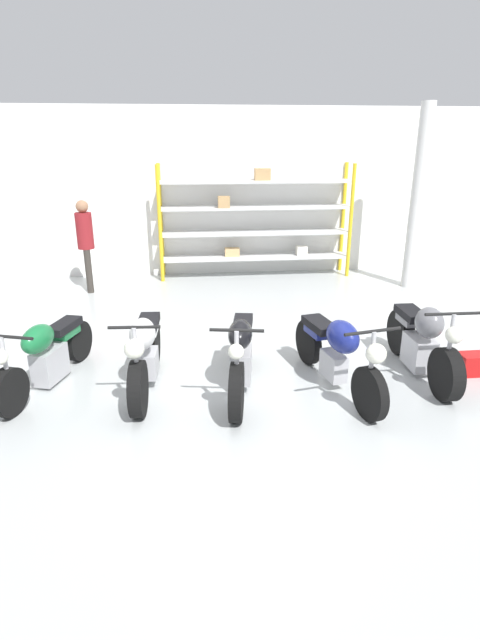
% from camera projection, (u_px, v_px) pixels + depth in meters
% --- Properties ---
extents(ground_plane, '(30.00, 30.00, 0.00)m').
position_uv_depth(ground_plane, '(243.00, 382.00, 6.35)').
color(ground_plane, '#B2B7B7').
extents(back_wall, '(30.00, 0.08, 3.60)m').
position_uv_depth(back_wall, '(214.00, 193.00, 11.01)').
color(back_wall, white).
rests_on(back_wall, ground_plane).
extents(shelving_rack, '(4.22, 0.63, 2.44)m').
position_uv_depth(shelving_rack, '(256.00, 219.00, 10.94)').
color(shelving_rack, gold).
rests_on(shelving_rack, ground_plane).
extents(support_pillar, '(0.28, 0.28, 3.60)m').
position_uv_depth(support_pillar, '(418.00, 199.00, 9.92)').
color(support_pillar, silver).
rests_on(support_pillar, ground_plane).
extents(motorcycle_green, '(0.94, 2.03, 0.95)m').
position_uv_depth(motorcycle_green, '(46.00, 354.00, 6.17)').
color(motorcycle_green, black).
rests_on(motorcycle_green, ground_plane).
extents(motorcycle_white, '(0.56, 2.04, 1.05)m').
position_uv_depth(motorcycle_white, '(145.00, 352.00, 6.08)').
color(motorcycle_white, black).
rests_on(motorcycle_white, ground_plane).
extents(motorcycle_black, '(0.66, 2.13, 1.05)m').
position_uv_depth(motorcycle_black, '(241.00, 354.00, 6.04)').
color(motorcycle_black, black).
rests_on(motorcycle_black, ground_plane).
extents(motorcycle_blue, '(0.76, 2.14, 1.03)m').
position_uv_depth(motorcycle_blue, '(337.00, 351.00, 6.03)').
color(motorcycle_blue, black).
rests_on(motorcycle_blue, ground_plane).
extents(motorcycle_grey, '(0.66, 2.01, 1.07)m').
position_uv_depth(motorcycle_grey, '(422.00, 342.00, 6.45)').
color(motorcycle_grey, black).
rests_on(motorcycle_grey, ground_plane).
extents(person_browsing, '(0.38, 0.38, 1.82)m').
position_uv_depth(person_browsing, '(85.00, 238.00, 9.81)').
color(person_browsing, '#38332D').
rests_on(person_browsing, ground_plane).
extents(toolbox, '(0.44, 0.26, 0.28)m').
position_uv_depth(toolbox, '(475.00, 364.00, 6.54)').
color(toolbox, red).
rests_on(toolbox, ground_plane).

